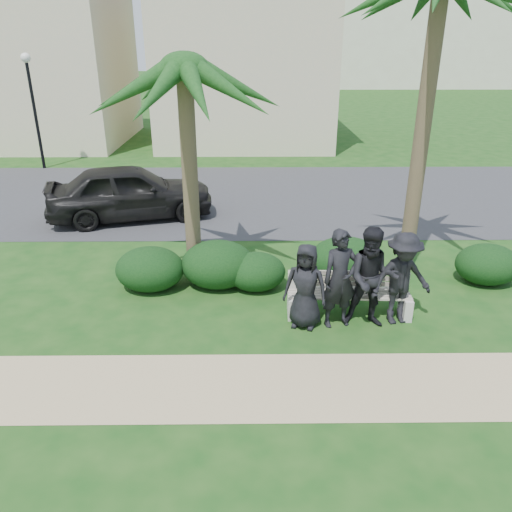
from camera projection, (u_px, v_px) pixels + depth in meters
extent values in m
plane|color=#144012|center=(292.00, 323.00, 9.05)|extent=(160.00, 160.00, 0.00)
cube|color=tan|center=(301.00, 386.00, 7.40)|extent=(30.00, 1.60, 0.01)
cube|color=#2D2D30|center=(273.00, 196.00, 16.38)|extent=(160.00, 8.00, 0.01)
cube|color=beige|center=(17.00, 67.00, 24.04)|extent=(10.00, 8.00, 7.00)
cube|color=beige|center=(245.00, 67.00, 24.15)|extent=(8.00, 8.00, 7.00)
cylinder|color=black|center=(36.00, 117.00, 19.17)|extent=(0.12, 0.12, 4.00)
sphere|color=white|center=(26.00, 58.00, 18.33)|extent=(0.36, 0.36, 0.36)
cube|color=gray|center=(349.00, 295.00, 9.12)|extent=(2.26, 0.59, 0.04)
cube|color=gray|center=(348.00, 278.00, 9.24)|extent=(2.24, 0.11, 0.26)
cube|color=beige|center=(292.00, 306.00, 9.20)|extent=(0.17, 0.52, 0.41)
cube|color=beige|center=(405.00, 305.00, 9.22)|extent=(0.17, 0.52, 0.41)
imported|color=black|center=(306.00, 286.00, 8.67)|extent=(0.88, 0.71, 1.56)
imported|color=black|center=(340.00, 279.00, 8.65)|extent=(0.75, 0.59, 1.80)
imported|color=black|center=(372.00, 278.00, 8.62)|extent=(0.98, 0.81, 1.85)
imported|color=black|center=(402.00, 279.00, 8.75)|extent=(1.21, 0.84, 1.72)
ellipsoid|color=black|center=(150.00, 268.00, 10.14)|extent=(1.39, 1.15, 0.91)
ellipsoid|color=black|center=(218.00, 263.00, 10.26)|extent=(1.52, 1.25, 0.99)
ellipsoid|color=black|center=(256.00, 270.00, 10.16)|extent=(1.21, 1.00, 0.79)
ellipsoid|color=black|center=(345.00, 259.00, 10.41)|extent=(1.53, 1.27, 1.00)
ellipsoid|color=black|center=(488.00, 263.00, 10.41)|extent=(1.31, 1.09, 0.86)
cylinder|color=brown|center=(190.00, 180.00, 9.99)|extent=(0.32, 0.32, 4.27)
cylinder|color=brown|center=(422.00, 137.00, 10.04)|extent=(0.32, 0.32, 5.83)
imported|color=black|center=(131.00, 192.00, 14.05)|extent=(4.87, 2.94, 1.55)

